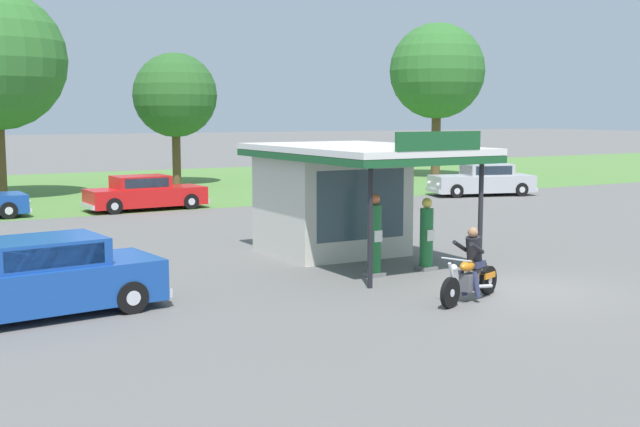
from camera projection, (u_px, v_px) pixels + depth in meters
ground_plane at (514, 289)px, 18.28m from camera, size 300.00×300.00×0.00m
grass_verge_strip at (132, 186)px, 44.17m from camera, size 120.00×24.00×0.01m
service_station_kiosk at (338, 191)px, 22.52m from camera, size 4.14×6.83×3.56m
gas_pump_nearside at (374, 239)px, 19.57m from camera, size 0.44×0.44×2.04m
gas_pump_offside at (427, 237)px, 20.36m from camera, size 0.44×0.44×1.86m
motorcycle_with_rider at (471, 271)px, 17.02m from camera, size 2.16×1.00×1.58m
featured_classic_sedan at (34, 281)px, 15.68m from camera, size 5.30×2.39×1.55m
parked_car_back_row_right at (483, 181)px, 39.22m from camera, size 5.43×3.19×1.55m
parked_car_back_row_centre at (349, 191)px, 34.04m from camera, size 5.45×2.38×1.54m
parked_car_back_row_centre_left at (145, 194)px, 33.27m from camera, size 5.09×2.07×1.43m
tree_oak_far_right at (175, 95)px, 44.69m from camera, size 4.70×4.70×7.36m
tree_oak_distant_spare at (439, 73)px, 49.93m from camera, size 5.93×5.93×9.60m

